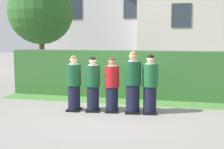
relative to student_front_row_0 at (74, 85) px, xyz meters
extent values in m
plane|color=gray|center=(1.08, 0.12, -0.75)|extent=(60.00, 60.00, 0.00)
cylinder|color=black|center=(0.00, 0.00, -0.39)|extent=(0.35, 0.35, 0.72)
cube|color=black|center=(0.00, 0.00, -0.72)|extent=(0.37, 0.46, 0.05)
cylinder|color=#19512D|center=(0.00, 0.00, 0.27)|extent=(0.41, 0.41, 0.60)
cylinder|color=white|center=(0.00, 0.00, 0.58)|extent=(0.25, 0.25, 0.03)
cube|color=gold|center=(0.00, 0.19, 0.39)|extent=(0.04, 0.01, 0.26)
sphere|color=beige|center=(0.00, 0.00, 0.69)|extent=(0.20, 0.20, 0.20)
sphere|color=olive|center=(0.00, 0.00, 0.73)|extent=(0.19, 0.19, 0.19)
cylinder|color=black|center=(0.54, 0.06, -0.39)|extent=(0.34, 0.34, 0.71)
cube|color=black|center=(0.54, 0.06, -0.72)|extent=(0.42, 0.49, 0.05)
cylinder|color=#19512D|center=(0.54, 0.06, 0.26)|extent=(0.40, 0.40, 0.59)
cylinder|color=white|center=(0.54, 0.06, 0.56)|extent=(0.25, 0.25, 0.03)
cube|color=#236038|center=(0.52, 0.25, 0.38)|extent=(0.04, 0.02, 0.26)
sphere|color=beige|center=(0.54, 0.06, 0.67)|extent=(0.20, 0.20, 0.20)
sphere|color=black|center=(0.54, 0.06, 0.71)|extent=(0.18, 0.18, 0.18)
cylinder|color=black|center=(1.08, 0.12, -0.39)|extent=(0.34, 0.34, 0.71)
cube|color=black|center=(1.08, 0.12, -0.72)|extent=(0.42, 0.49, 0.05)
cylinder|color=#AD191E|center=(1.08, 0.12, 0.25)|extent=(0.40, 0.40, 0.58)
cylinder|color=white|center=(1.08, 0.12, 0.55)|extent=(0.25, 0.25, 0.03)
cube|color=gold|center=(1.05, 0.31, 0.37)|extent=(0.04, 0.02, 0.26)
sphere|color=tan|center=(1.08, 0.12, 0.66)|extent=(0.20, 0.20, 0.20)
sphere|color=#472D19|center=(1.08, 0.12, 0.70)|extent=(0.18, 0.18, 0.18)
cylinder|color=black|center=(1.66, 0.15, -0.36)|extent=(0.37, 0.37, 0.78)
cube|color=black|center=(1.66, 0.15, -0.72)|extent=(0.45, 0.53, 0.05)
cylinder|color=#144728|center=(1.66, 0.15, 0.36)|extent=(0.44, 0.44, 0.65)
cylinder|color=white|center=(1.66, 0.15, 0.68)|extent=(0.27, 0.27, 0.03)
cube|color=gold|center=(1.64, 0.35, 0.49)|extent=(0.04, 0.02, 0.28)
sphere|color=tan|center=(1.66, 0.15, 0.81)|extent=(0.22, 0.22, 0.22)
sphere|color=olive|center=(1.66, 0.15, 0.85)|extent=(0.20, 0.20, 0.20)
cylinder|color=black|center=(2.13, 0.20, -0.37)|extent=(0.36, 0.36, 0.74)
cube|color=black|center=(2.13, 0.20, -0.72)|extent=(0.43, 0.50, 0.05)
cylinder|color=#1E5B33|center=(2.13, 0.20, 0.30)|extent=(0.42, 0.42, 0.61)
cylinder|color=white|center=(2.13, 0.20, 0.62)|extent=(0.26, 0.26, 0.03)
cube|color=gold|center=(2.10, 0.39, 0.43)|extent=(0.04, 0.02, 0.27)
sphere|color=beige|center=(2.13, 0.20, 0.74)|extent=(0.21, 0.21, 0.21)
sphere|color=black|center=(2.13, 0.20, 0.77)|extent=(0.19, 0.19, 0.19)
cube|color=white|center=(2.09, 0.46, 0.21)|extent=(0.15, 0.03, 0.20)
cube|color=#33662D|center=(1.08, 2.30, 0.06)|extent=(8.34, 0.70, 1.62)
cube|color=beige|center=(4.54, 8.71, 1.76)|extent=(7.55, 4.39, 5.01)
cube|color=#2D3842|center=(2.84, 6.49, 2.36)|extent=(0.90, 0.04, 1.10)
cube|color=silver|center=(-1.25, 9.67, 2.19)|extent=(7.10, 4.05, 5.87)
cube|color=#2D3842|center=(-2.85, 7.62, 2.89)|extent=(0.90, 0.04, 1.10)
cube|color=#2D3842|center=(0.34, 7.62, 2.89)|extent=(0.90, 0.04, 1.10)
cylinder|color=brown|center=(-3.43, 4.87, 0.18)|extent=(0.24, 0.24, 1.86)
sphere|color=#2D6028|center=(-3.43, 4.87, 2.51)|extent=(2.98, 2.98, 2.98)
cube|color=#477A38|center=(1.08, 1.50, -0.74)|extent=(8.34, 0.90, 0.01)
camera|label=1|loc=(2.97, -7.72, 1.29)|focal=47.18mm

